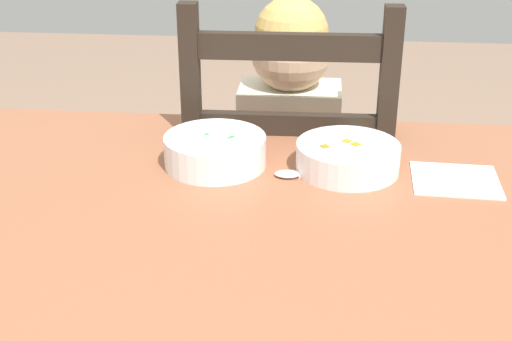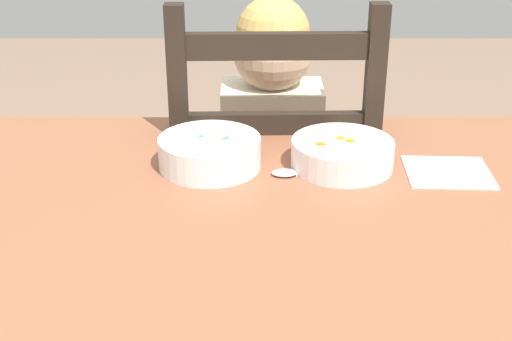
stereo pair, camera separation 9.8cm
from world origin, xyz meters
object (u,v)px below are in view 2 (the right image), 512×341
object	(u,v)px
child_figure	(270,149)
bowl_of_peas	(208,152)
spoon	(294,173)
bowl_of_carrots	(340,153)
dining_table	(236,276)
dining_chair	(270,215)

from	to	relation	value
child_figure	bowl_of_peas	size ratio (longest dim) A/B	5.39
bowl_of_peas	spoon	bearing A→B (deg)	-13.61
bowl_of_carrots	spoon	world-z (taller)	bowl_of_carrots
child_figure	bowl_of_peas	distance (m)	0.34
dining_table	bowl_of_peas	size ratio (longest dim) A/B	6.41
dining_table	dining_chair	world-z (taller)	dining_chair
dining_chair	bowl_of_carrots	distance (m)	0.43
child_figure	spoon	world-z (taller)	child_figure
child_figure	bowl_of_carrots	size ratio (longest dim) A/B	5.39
bowl_of_peas	spoon	xyz separation A→B (m)	(0.15, -0.04, -0.02)
dining_chair	bowl_of_peas	xyz separation A→B (m)	(-0.12, -0.30, 0.29)
dining_table	spoon	distance (m)	0.21
bowl_of_peas	bowl_of_carrots	size ratio (longest dim) A/B	1.00
child_figure	dining_chair	bearing A→B (deg)	78.03
bowl_of_peas	dining_chair	bearing A→B (deg)	68.38
child_figure	spoon	xyz separation A→B (m)	(0.03, -0.33, 0.09)
dining_table	bowl_of_carrots	bearing A→B (deg)	44.42
dining_chair	dining_table	bearing A→B (deg)	-97.85
child_figure	bowl_of_carrots	world-z (taller)	child_figure
spoon	dining_chair	bearing A→B (deg)	95.63
dining_table	bowl_of_carrots	size ratio (longest dim) A/B	6.40
spoon	child_figure	bearing A→B (deg)	95.90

